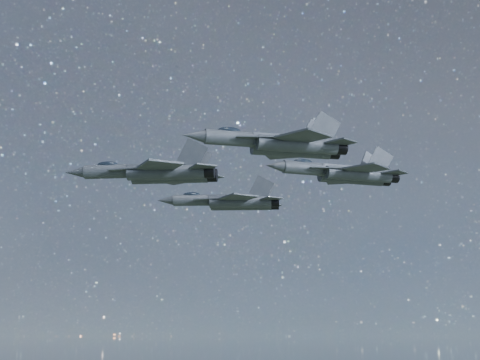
{
  "coord_description": "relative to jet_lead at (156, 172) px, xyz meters",
  "views": [
    {
      "loc": [
        6.41,
        -82.09,
        133.8
      ],
      "look_at": [
        0.3,
        0.9,
        151.54
      ],
      "focal_mm": 55.0,
      "sensor_mm": 36.0,
      "label": 1
    }
  ],
  "objects": [
    {
      "name": "jet_left",
      "position": [
        8.29,
        10.83,
        -1.77
      ],
      "size": [
        17.22,
        12.23,
        4.38
      ],
      "rotation": [
        0.0,
        0.0,
        0.04
      ],
      "color": "#343941"
    },
    {
      "name": "jet_slot",
      "position": [
        22.4,
        -6.81,
        -1.97
      ],
      "size": [
        15.88,
        10.48,
        4.06
      ],
      "rotation": [
        0.0,
        0.0,
        0.39
      ],
      "color": "#343941"
    },
    {
      "name": "jet_lead",
      "position": [
        0.0,
        0.0,
        0.0
      ],
      "size": [
        19.65,
        13.95,
        5.0
      ],
      "rotation": [
        0.0,
        0.0,
        -0.04
      ],
      "color": "#343941"
    },
    {
      "name": "jet_right",
      "position": [
        15.62,
        -17.29,
        -1.27
      ],
      "size": [
        16.85,
        11.28,
        4.26
      ],
      "rotation": [
        0.0,
        0.0,
        0.33
      ],
      "color": "#343941"
    }
  ]
}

